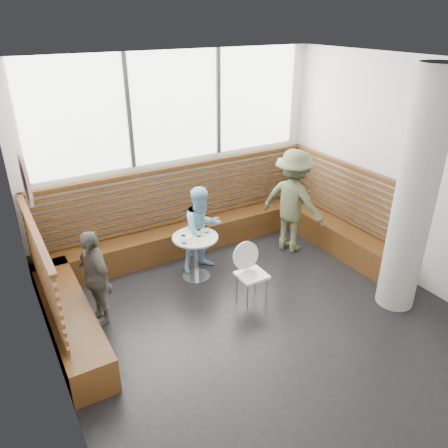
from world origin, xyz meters
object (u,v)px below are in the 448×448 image
concrete_column (415,197)px  child_left (95,277)px  adult_man (293,201)px  child_back (202,229)px  cafe_chair (249,268)px  cafe_table (196,248)px

concrete_column → child_left: (-3.70, 1.70, -0.94)m
adult_man → child_back: adult_man is taller
adult_man → child_back: bearing=61.3°
concrete_column → child_back: concrete_column is taller
concrete_column → cafe_chair: (-1.73, 1.11, -1.11)m
concrete_column → child_back: (-1.91, 2.17, -0.91)m
cafe_chair → child_left: child_left is taller
child_back → adult_man: bearing=-13.3°
concrete_column → cafe_table: 3.10m
cafe_chair → adult_man: (1.42, 0.87, 0.38)m
child_left → cafe_chair: bearing=60.9°
cafe_table → adult_man: size_ratio=0.40×
cafe_table → adult_man: bearing=0.0°
adult_man → child_left: size_ratio=1.34×
child_back → cafe_chair: bearing=-86.8°
cafe_chair → child_back: bearing=99.9°
concrete_column → cafe_table: concrete_column is taller
adult_man → child_left: adult_man is taller
adult_man → cafe_table: bearing=68.1°
concrete_column → child_back: 3.03m
child_back → child_left: (-1.79, -0.47, -0.03)m
adult_man → child_left: (-3.39, -0.28, -0.22)m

